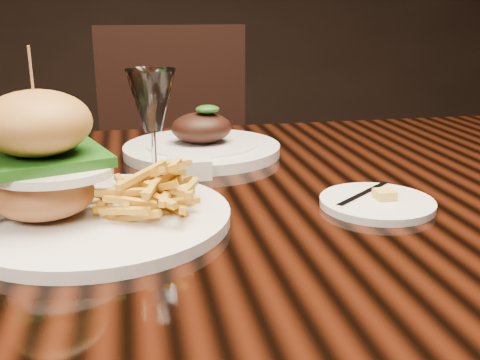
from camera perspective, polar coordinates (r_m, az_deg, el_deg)
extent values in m
cube|color=black|center=(0.82, -1.01, -2.32)|extent=(1.60, 0.90, 0.04)
cylinder|color=silver|center=(0.71, -14.20, -3.73)|extent=(0.32, 0.32, 0.01)
ellipsoid|color=#94582F|center=(0.70, -19.25, -1.41)|extent=(0.12, 0.12, 0.05)
ellipsoid|color=silver|center=(0.67, -18.43, 0.74)|extent=(0.13, 0.11, 0.01)
ellipsoid|color=orange|center=(0.66, -16.34, 1.10)|extent=(0.03, 0.03, 0.01)
cube|color=#255D17|center=(0.69, -19.59, 1.95)|extent=(0.17, 0.16, 0.01)
ellipsoid|color=#99642A|center=(0.68, -19.96, 5.48)|extent=(0.12, 0.12, 0.07)
cylinder|color=#9F724A|center=(0.67, -20.28, 8.59)|extent=(0.00, 0.00, 0.10)
cylinder|color=silver|center=(0.76, 13.74, -2.27)|extent=(0.15, 0.15, 0.01)
cube|color=gold|center=(0.77, 14.48, -1.44)|extent=(0.03, 0.03, 0.01)
cube|color=silver|center=(0.78, 12.48, -1.39)|extent=(0.11, 0.09, 0.00)
cube|color=silver|center=(0.88, -5.22, 1.37)|extent=(0.07, 0.07, 0.03)
cylinder|color=white|center=(0.78, -8.51, -1.75)|extent=(0.06, 0.06, 0.00)
cylinder|color=white|center=(0.77, -8.67, 1.62)|extent=(0.01, 0.01, 0.09)
cone|color=white|center=(0.75, -8.97, 8.00)|extent=(0.07, 0.07, 0.08)
cylinder|color=silver|center=(1.01, -3.89, 3.10)|extent=(0.28, 0.28, 0.02)
cylinder|color=silver|center=(1.01, -3.89, 3.21)|extent=(0.20, 0.20, 0.02)
ellipsoid|color=black|center=(1.00, -3.94, 5.32)|extent=(0.11, 0.09, 0.05)
ellipsoid|color=#255D17|center=(0.98, -3.32, 7.19)|extent=(0.04, 0.03, 0.01)
cube|color=black|center=(1.66, -5.67, -2.35)|extent=(0.48, 0.48, 0.06)
cube|color=black|center=(1.80, -6.86, 7.38)|extent=(0.46, 0.07, 0.50)
cylinder|color=black|center=(1.57, -11.46, -12.92)|extent=(0.04, 0.04, 0.45)
cylinder|color=black|center=(1.62, 2.37, -11.57)|extent=(0.04, 0.04, 0.45)
cylinder|color=black|center=(1.91, -11.99, -7.27)|extent=(0.04, 0.04, 0.45)
cylinder|color=black|center=(1.95, -0.70, -6.34)|extent=(0.04, 0.04, 0.45)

